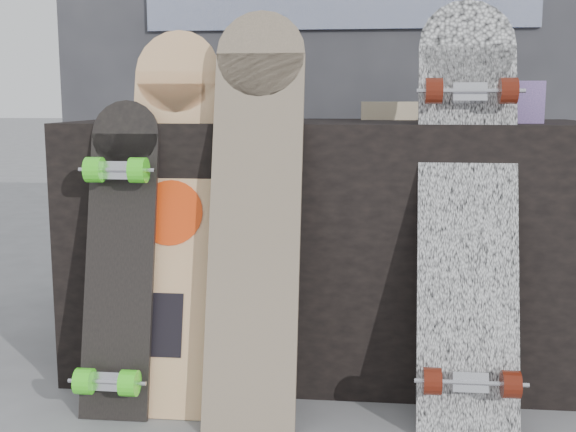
# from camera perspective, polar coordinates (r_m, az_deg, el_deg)

# --- Properties ---
(ground) EXTENTS (60.00, 60.00, 0.00)m
(ground) POSITION_cam_1_polar(r_m,az_deg,el_deg) (1.99, 2.25, -16.62)
(ground) COLOR slate
(ground) RESTS_ON ground
(vendor_table) EXTENTS (1.60, 0.60, 0.80)m
(vendor_table) POSITION_cam_1_polar(r_m,az_deg,el_deg) (2.34, 3.16, -2.34)
(vendor_table) COLOR black
(vendor_table) RESTS_ON ground
(booth) EXTENTS (2.40, 0.22, 2.20)m
(booth) POSITION_cam_1_polar(r_m,az_deg,el_deg) (3.15, 4.12, 13.45)
(booth) COLOR #2F2F34
(booth) RESTS_ON ground
(merch_box_purple) EXTENTS (0.18, 0.12, 0.10)m
(merch_box_purple) POSITION_cam_1_polar(r_m,az_deg,el_deg) (2.43, -8.21, 8.69)
(merch_box_purple) COLOR #4A3B79
(merch_box_purple) RESTS_ON vendor_table
(merch_box_small) EXTENTS (0.14, 0.14, 0.12)m
(merch_box_small) POSITION_cam_1_polar(r_m,az_deg,el_deg) (2.24, 17.49, 8.58)
(merch_box_small) COLOR #4A3B79
(merch_box_small) RESTS_ON vendor_table
(merch_box_flat) EXTENTS (0.22, 0.10, 0.06)m
(merch_box_flat) POSITION_cam_1_polar(r_m,az_deg,el_deg) (2.49, 8.37, 8.23)
(merch_box_flat) COLOR #D1B78C
(merch_box_flat) RESTS_ON vendor_table
(longboard_geisha) EXTENTS (0.25, 0.31, 1.07)m
(longboard_geisha) POSITION_cam_1_polar(r_m,az_deg,el_deg) (2.07, -9.21, 0.66)
(longboard_geisha) COLOR beige
(longboard_geisha) RESTS_ON ground
(longboard_celtic) EXTENTS (0.25, 0.33, 1.12)m
(longboard_celtic) POSITION_cam_1_polar(r_m,az_deg,el_deg) (1.96, -2.57, 1.09)
(longboard_celtic) COLOR #CEB08D
(longboard_celtic) RESTS_ON ground
(longboard_cascadia) EXTENTS (0.26, 0.40, 1.15)m
(longboard_cascadia) POSITION_cam_1_polar(r_m,az_deg,el_deg) (2.00, 14.03, 1.06)
(longboard_cascadia) COLOR white
(longboard_cascadia) RESTS_ON ground
(skateboard_dark) EXTENTS (0.19, 0.29, 0.87)m
(skateboard_dark) POSITION_cam_1_polar(r_m,az_deg,el_deg) (2.05, -13.26, -3.01)
(skateboard_dark) COLOR black
(skateboard_dark) RESTS_ON ground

